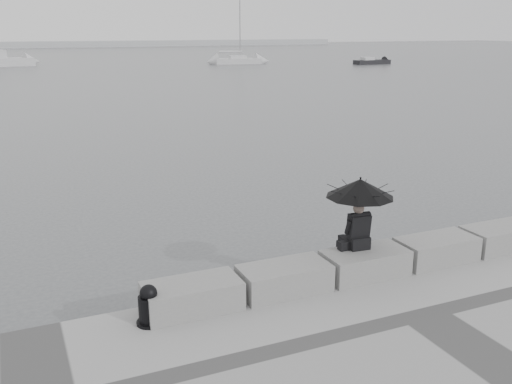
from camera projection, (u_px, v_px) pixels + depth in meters
name	position (u px, v px, depth m)	size (l,w,h in m)	color
ground	(350.00, 290.00, 11.33)	(360.00, 360.00, 0.00)	#494B4E
stone_block_far_left	(192.00, 296.00, 9.40)	(1.60, 0.80, 0.50)	slate
stone_block_left	(284.00, 279.00, 10.06)	(1.60, 0.80, 0.50)	slate
stone_block_centre	(365.00, 263.00, 10.72)	(1.60, 0.80, 0.50)	slate
stone_block_right	(436.00, 250.00, 11.39)	(1.60, 0.80, 0.50)	slate
stone_block_far_right	(500.00, 237.00, 12.05)	(1.60, 0.80, 0.50)	slate
seated_person	(360.00, 196.00, 10.52)	(1.27, 1.27, 1.39)	black
bag	(345.00, 246.00, 10.69)	(0.26, 0.15, 0.17)	black
mooring_bollard	(149.00, 308.00, 8.95)	(0.43, 0.43, 0.67)	black
sailboat_right	(237.00, 60.00, 82.28)	(6.89, 3.33, 12.90)	silver
small_motorboat	(372.00, 62.00, 81.77)	(5.71, 1.97, 1.10)	black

